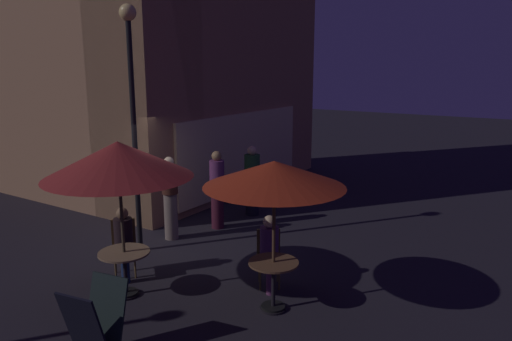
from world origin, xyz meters
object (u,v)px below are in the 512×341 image
cafe_table_1 (273,275)px  patron_standing_2 (252,181)px  cafe_chair_0 (124,242)px  cafe_chair_1 (269,252)px  patio_umbrella_0 (118,160)px  patron_seated_0 (124,239)px  street_lamp_near_corner (132,92)px  patron_standing_3 (170,198)px  patio_umbrella_1 (274,175)px  patron_seated_1 (270,248)px  cafe_table_0 (125,262)px  menu_sandwich_board (96,323)px  patron_standing_4 (217,189)px

cafe_table_1 → patron_standing_2: patron_standing_2 is taller
cafe_chair_0 → cafe_chair_1: 2.54m
patio_umbrella_0 → patron_seated_0: bearing=48.3°
street_lamp_near_corner → cafe_table_1: size_ratio=6.11×
patron_standing_3 → cafe_table_1: bearing=24.2°
patio_umbrella_1 → patron_seated_1: bearing=35.7°
patron_standing_2 → patron_standing_3: bearing=-98.6°
cafe_table_0 → cafe_table_1: cafe_table_1 is taller
street_lamp_near_corner → patron_seated_0: 2.70m
street_lamp_near_corner → menu_sandwich_board: bearing=-142.2°
menu_sandwich_board → patron_standing_2: 6.23m
cafe_chair_0 → menu_sandwich_board: bearing=-8.2°
patio_umbrella_1 → cafe_table_1: bearing=90.0°
cafe_chair_1 → cafe_chair_0: bearing=-102.2°
patio_umbrella_0 → cafe_chair_1: size_ratio=2.67×
patron_seated_0 → patron_standing_4: bearing=135.8°
menu_sandwich_board → cafe_chair_1: size_ratio=1.07×
street_lamp_near_corner → cafe_chair_0: street_lamp_near_corner is taller
menu_sandwich_board → patron_seated_1: size_ratio=0.81×
cafe_table_0 → patio_umbrella_0: (-0.00, -0.00, 1.64)m
patio_umbrella_1 → cafe_table_0: bearing=111.7°
cafe_table_1 → patron_seated_0: 2.76m
patio_umbrella_1 → patron_standing_4: (2.50, 2.93, -1.18)m
cafe_chair_0 → patio_umbrella_1: bearing=47.7°
patio_umbrella_1 → patron_standing_2: 4.83m
patio_umbrella_0 → patron_seated_0: patio_umbrella_0 is taller
cafe_table_1 → cafe_table_0: bearing=111.7°
cafe_table_0 → cafe_chair_0: size_ratio=0.82×
cafe_chair_0 → patron_seated_1: size_ratio=0.80×
street_lamp_near_corner → patron_standing_3: size_ratio=2.65×
cafe_table_0 → patron_seated_1: 2.30m
cafe_table_0 → patio_umbrella_1: 2.80m
cafe_table_0 → patron_standing_4: bearing=12.4°
cafe_table_0 → cafe_chair_0: bearing=48.3°
menu_sandwich_board → patron_seated_0: patron_seated_0 is taller
menu_sandwich_board → cafe_table_1: menu_sandwich_board is taller
cafe_table_1 → patron_seated_1: 0.74m
patron_seated_1 → patron_standing_4: bearing=-163.1°
street_lamp_near_corner → patron_standing_3: street_lamp_near_corner is taller
street_lamp_near_corner → patron_standing_3: (0.83, -0.07, -2.21)m
menu_sandwich_board → street_lamp_near_corner: bearing=28.9°
patron_standing_4 → menu_sandwich_board: bearing=-100.6°
patron_standing_4 → patron_seated_0: bearing=-116.7°
cafe_chair_0 → patron_standing_4: size_ratio=0.55×
street_lamp_near_corner → patron_seated_1: street_lamp_near_corner is taller
cafe_chair_0 → patron_standing_3: patron_standing_3 is taller
cafe_chair_0 → patron_standing_4: patron_standing_4 is taller
cafe_chair_0 → cafe_chair_1: cafe_chair_0 is taller
patron_seated_0 → patio_umbrella_1: bearing=50.1°
menu_sandwich_board → patron_seated_1: (2.86, -0.75, 0.17)m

